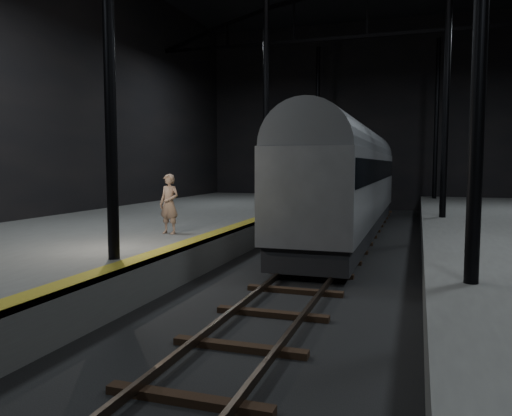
% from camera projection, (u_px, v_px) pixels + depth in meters
% --- Properties ---
extents(ground, '(44.00, 44.00, 0.00)m').
position_uv_depth(ground, '(311.00, 276.00, 14.20)').
color(ground, black).
rests_on(ground, ground).
extents(platform_left, '(9.00, 43.80, 1.00)m').
position_uv_depth(platform_left, '(88.00, 245.00, 16.47)').
color(platform_left, '#4F4F4D').
rests_on(platform_left, ground).
extents(tactile_strip, '(0.50, 43.80, 0.01)m').
position_uv_depth(tactile_strip, '(206.00, 236.00, 15.11)').
color(tactile_strip, olive).
rests_on(tactile_strip, platform_left).
extents(track, '(2.40, 43.00, 0.24)m').
position_uv_depth(track, '(311.00, 274.00, 14.19)').
color(track, '#3F3328').
rests_on(track, ground).
extents(train, '(2.71, 18.06, 4.83)m').
position_uv_depth(train, '(349.00, 176.00, 21.39)').
color(train, '#95979C').
rests_on(train, ground).
extents(woman, '(0.75, 0.56, 1.88)m').
position_uv_depth(woman, '(169.00, 204.00, 15.57)').
color(woman, tan).
rests_on(woman, platform_left).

